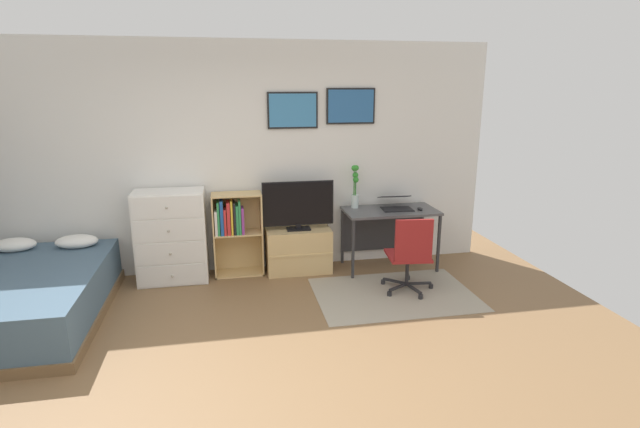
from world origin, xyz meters
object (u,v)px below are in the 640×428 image
(television, at_px, (298,206))
(computer_mouse, at_px, (420,209))
(office_chair, at_px, (410,253))
(bookshelf, at_px, (234,227))
(dresser, at_px, (172,237))
(laptop, at_px, (396,203))
(bed, at_px, (23,298))
(desk, at_px, (388,219))
(bamboo_vase, at_px, (355,187))
(tv_stand, at_px, (298,250))

(television, height_order, computer_mouse, television)
(office_chair, relative_size, computer_mouse, 8.27)
(bookshelf, distance_m, office_chair, 2.06)
(bookshelf, bearing_deg, dresser, -174.94)
(laptop, bearing_deg, dresser, -177.04)
(office_chair, xyz_separation_m, computer_mouse, (0.38, 0.70, 0.30))
(bookshelf, bearing_deg, television, -5.27)
(bed, height_order, office_chair, office_chair)
(bookshelf, distance_m, laptop, 1.97)
(bed, relative_size, desk, 1.83)
(bed, distance_m, desk, 3.97)
(desk, height_order, laptop, laptop)
(bed, distance_m, bamboo_vase, 3.67)
(desk, distance_m, laptop, 0.22)
(desk, bearing_deg, computer_mouse, -24.08)
(computer_mouse, bearing_deg, office_chair, -118.46)
(dresser, height_order, bamboo_vase, bamboo_vase)
(bookshelf, relative_size, television, 1.17)
(bed, bearing_deg, computer_mouse, 8.67)
(bed, xyz_separation_m, bookshelf, (2.00, 0.87, 0.34))
(dresser, relative_size, desk, 0.95)
(tv_stand, distance_m, office_chair, 1.40)
(tv_stand, distance_m, computer_mouse, 1.55)
(desk, bearing_deg, bamboo_vase, 165.94)
(bamboo_vase, bearing_deg, desk, -14.06)
(bed, height_order, tv_stand, bed)
(laptop, distance_m, bamboo_vase, 0.54)
(television, xyz_separation_m, bamboo_vase, (0.72, 0.11, 0.18))
(television, xyz_separation_m, laptop, (1.20, -0.01, -0.02))
(laptop, bearing_deg, desk, 168.92)
(bamboo_vase, bearing_deg, bookshelf, -178.55)
(dresser, relative_size, bookshelf, 1.07)
(laptop, relative_size, bamboo_vase, 0.78)
(laptop, height_order, bamboo_vase, bamboo_vase)
(laptop, xyz_separation_m, computer_mouse, (0.26, -0.13, -0.05))
(dresser, relative_size, office_chair, 1.23)
(television, bearing_deg, laptop, -0.71)
(bed, distance_m, television, 2.93)
(bookshelf, xyz_separation_m, office_chair, (1.84, -0.92, -0.13))
(laptop, bearing_deg, bed, -165.37)
(laptop, distance_m, computer_mouse, 0.30)
(tv_stand, relative_size, television, 0.91)
(dresser, height_order, desk, dresser)
(television, distance_m, desk, 1.14)
(tv_stand, bearing_deg, bookshelf, 176.42)
(tv_stand, bearing_deg, desk, -0.78)
(bookshelf, bearing_deg, bamboo_vase, 1.45)
(dresser, bearing_deg, office_chair, -18.62)
(desk, height_order, computer_mouse, computer_mouse)
(office_chair, relative_size, laptop, 2.08)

